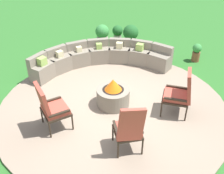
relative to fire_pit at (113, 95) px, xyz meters
The scene contains 11 objects.
ground_plane 0.34m from the fire_pit, ahead, with size 24.00×24.00×0.00m, color #2D6B28.
patio_circle 0.31m from the fire_pit, ahead, with size 5.69×5.69×0.06m, color gray.
fire_pit is the anchor object (origin of this frame).
curved_stone_bench 2.03m from the fire_pit, 93.48° to the left, with size 4.27×1.52×0.73m.
lounge_chair_front_left 1.61m from the fire_pit, 154.83° to the right, with size 0.76×0.78×1.14m.
lounge_chair_front_right 1.61m from the fire_pit, 86.71° to the right, with size 0.57×0.57×1.16m.
lounge_chair_back_left 1.62m from the fire_pit, 19.12° to the right, with size 0.81×0.79×1.15m.
potted_plant_0 3.79m from the fire_pit, 72.57° to the left, with size 0.56×0.56×0.79m.
potted_plant_2 3.70m from the fire_pit, 34.90° to the left, with size 0.29×0.29×0.61m.
potted_plant_4 3.74m from the fire_pit, 88.23° to the left, with size 0.49×0.49×0.80m.
potted_plant_5 4.22m from the fire_pit, 79.95° to the left, with size 0.40×0.40×0.60m.
Camera 1 is at (-0.73, -5.34, 4.06)m, focal length 42.70 mm.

